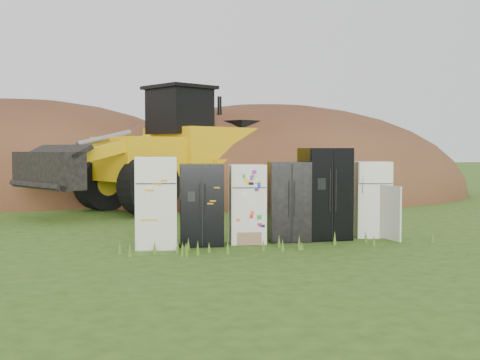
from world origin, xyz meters
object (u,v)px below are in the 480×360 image
object	(u,v)px
fridge_open_door	(372,199)
fridge_dark_mid	(289,201)
fridge_black_side	(201,205)
fridge_sticker	(247,204)
wheel_loader	(154,148)
fridge_leftmost	(156,202)
fridge_black_right	(325,194)

from	to	relation	value
fridge_open_door	fridge_dark_mid	bearing A→B (deg)	-162.02
fridge_black_side	fridge_open_door	size ratio (longest dim) A/B	0.99
fridge_sticker	fridge_open_door	world-z (taller)	fridge_open_door
fridge_black_side	wheel_loader	bearing A→B (deg)	98.98
fridge_leftmost	fridge_black_right	size ratio (longest dim) A/B	0.91
fridge_black_side	fridge_dark_mid	size ratio (longest dim) A/B	0.98
fridge_leftmost	fridge_sticker	xyz separation A→B (m)	(1.91, 0.02, -0.09)
fridge_leftmost	wheel_loader	world-z (taller)	wheel_loader
fridge_sticker	fridge_dark_mid	bearing A→B (deg)	11.94
fridge_black_side	fridge_black_right	distance (m)	2.75
fridge_black_right	fridge_open_door	distance (m)	1.17
fridge_leftmost	wheel_loader	distance (m)	7.29
fridge_leftmost	fridge_black_side	distance (m)	0.94
fridge_black_side	fridge_dark_mid	world-z (taller)	fridge_dark_mid
fridge_sticker	fridge_black_right	world-z (taller)	fridge_black_right
fridge_dark_mid	fridge_open_door	distance (m)	2.01
fridge_dark_mid	fridge_open_door	world-z (taller)	fridge_dark_mid
fridge_dark_mid	fridge_black_right	xyz separation A→B (m)	(0.84, 0.00, 0.15)
fridge_black_side	fridge_black_right	bearing A→B (deg)	11.14
fridge_dark_mid	wheel_loader	xyz separation A→B (m)	(-1.56, 7.08, 1.15)
fridge_leftmost	fridge_black_right	distance (m)	3.68
fridge_black_side	wheel_loader	xyz separation A→B (m)	(0.34, 7.05, 1.17)
fridge_black_side	fridge_black_right	world-z (taller)	fridge_black_right
fridge_sticker	fridge_black_right	size ratio (longest dim) A/B	0.83
fridge_sticker	fridge_open_door	distance (m)	2.94
fridge_dark_mid	fridge_black_right	distance (m)	0.86
fridge_black_side	fridge_open_door	xyz separation A→B (m)	(3.91, -0.03, 0.01)
fridge_sticker	wheel_loader	distance (m)	7.20
fridge_black_right	fridge_open_door	xyz separation A→B (m)	(1.16, 0.00, -0.15)
fridge_dark_mid	fridge_sticker	bearing A→B (deg)	-165.91
fridge_leftmost	fridge_open_door	xyz separation A→B (m)	(4.85, 0.02, -0.07)
wheel_loader	fridge_open_door	bearing A→B (deg)	-88.18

